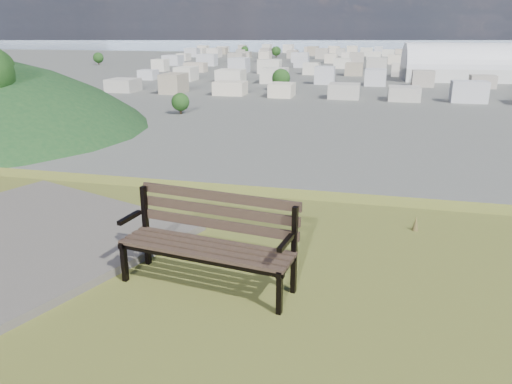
# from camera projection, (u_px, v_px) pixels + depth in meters

# --- Properties ---
(park_bench) EXTENTS (1.71, 0.76, 0.86)m
(park_bench) POSITION_uv_depth(u_px,v_px,m) (210.00, 236.00, 4.66)
(park_bench) COLOR #433326
(park_bench) RESTS_ON hilltop_mesa
(arena) EXTENTS (61.99, 30.86, 25.27)m
(arena) POSITION_uv_depth(u_px,v_px,m) (462.00, 69.00, 260.11)
(arena) COLOR silver
(arena) RESTS_ON ground
(city_blocks) EXTENTS (395.00, 361.00, 7.00)m
(city_blocks) POSITION_uv_depth(u_px,v_px,m) (377.00, 59.00, 374.32)
(city_blocks) COLOR beige
(city_blocks) RESTS_ON ground
(city_trees) EXTENTS (406.52, 387.20, 9.98)m
(city_trees) POSITION_uv_depth(u_px,v_px,m) (332.00, 64.00, 310.12)
(city_trees) COLOR #2F2517
(city_trees) RESTS_ON ground
(bay_water) EXTENTS (2400.00, 700.00, 0.12)m
(bay_water) POSITION_uv_depth(u_px,v_px,m) (379.00, 43.00, 841.84)
(bay_water) COLOR #9BB0C5
(bay_water) RESTS_ON ground
(far_hills) EXTENTS (2050.00, 340.00, 60.00)m
(far_hills) POSITION_uv_depth(u_px,v_px,m) (357.00, 27.00, 1311.21)
(far_hills) COLOR #93A1B6
(far_hills) RESTS_ON ground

